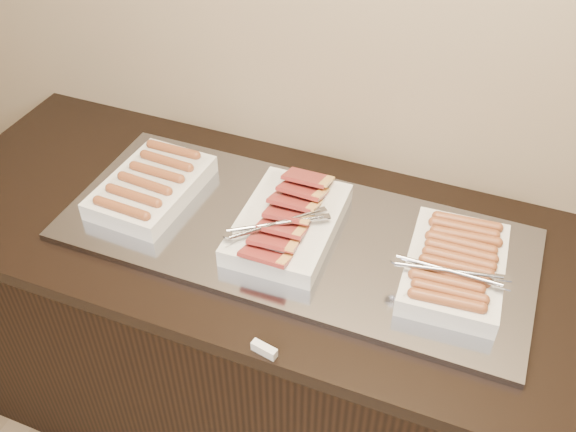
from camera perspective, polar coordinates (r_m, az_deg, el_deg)
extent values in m
cube|color=black|center=(2.00, 0.48, -11.81)|extent=(2.00, 0.70, 0.86)
cube|color=black|center=(1.67, 0.56, -2.47)|extent=(2.06, 0.76, 0.04)
cube|color=#8F919C|center=(1.65, 0.53, -1.71)|extent=(1.20, 0.50, 0.02)
cube|color=silver|center=(1.78, -12.01, 2.54)|extent=(0.24, 0.34, 0.05)
cylinder|color=#97562E|center=(1.68, -14.59, 0.68)|extent=(0.15, 0.03, 0.03)
cylinder|color=#97562E|center=(1.71, -13.58, 1.78)|extent=(0.15, 0.03, 0.03)
cylinder|color=#97562E|center=(1.74, -12.62, 2.84)|extent=(0.15, 0.04, 0.03)
cylinder|color=#97562E|center=(1.77, -11.59, 3.83)|extent=(0.15, 0.03, 0.03)
cylinder|color=#97562E|center=(1.81, -10.75, 4.83)|extent=(0.15, 0.04, 0.03)
cylinder|color=#97562E|center=(1.85, -10.17, 5.83)|extent=(0.15, 0.03, 0.03)
cube|color=silver|center=(1.63, 0.04, -0.67)|extent=(0.25, 0.36, 0.05)
cube|color=maroon|center=(1.51, -1.83, -3.37)|extent=(0.12, 0.09, 0.04)
cube|color=maroon|center=(1.54, -1.18, -2.13)|extent=(0.13, 0.10, 0.04)
cube|color=maroon|center=(1.57, -0.43, -0.96)|extent=(0.12, 0.09, 0.04)
cube|color=maroon|center=(1.60, 0.11, 0.21)|extent=(0.13, 0.10, 0.04)
cube|color=maroon|center=(1.64, 0.51, 1.37)|extent=(0.12, 0.09, 0.04)
cube|color=maroon|center=(1.67, 1.33, 2.37)|extent=(0.12, 0.09, 0.04)
cube|color=maroon|center=(1.70, 1.72, 3.43)|extent=(0.12, 0.09, 0.04)
cube|color=silver|center=(1.56, 14.59, -4.49)|extent=(0.24, 0.35, 0.05)
cylinder|color=#97562E|center=(1.44, 13.97, -7.30)|extent=(0.15, 0.04, 0.03)
cylinder|color=#97562E|center=(1.46, 14.19, -6.55)|extent=(0.15, 0.03, 0.03)
cylinder|color=#97562E|center=(1.48, 13.91, -5.69)|extent=(0.15, 0.03, 0.03)
cylinder|color=#97562E|center=(1.50, 14.39, -5.04)|extent=(0.15, 0.03, 0.03)
cylinder|color=#97562E|center=(1.52, 14.73, -4.38)|extent=(0.15, 0.03, 0.03)
cylinder|color=#97562E|center=(1.54, 14.97, -3.71)|extent=(0.15, 0.03, 0.03)
cylinder|color=#97562E|center=(1.56, 15.14, -3.04)|extent=(0.15, 0.03, 0.03)
cylinder|color=#97562E|center=(1.58, 15.12, -2.34)|extent=(0.15, 0.03, 0.03)
cylinder|color=#97562E|center=(1.60, 15.53, -1.77)|extent=(0.15, 0.04, 0.03)
cylinder|color=#97562E|center=(1.62, 15.37, -1.07)|extent=(0.15, 0.03, 0.03)
cylinder|color=#97562E|center=(1.64, 15.64, -0.50)|extent=(0.15, 0.04, 0.03)
cube|color=silver|center=(1.40, -2.12, -11.78)|extent=(0.06, 0.03, 0.02)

